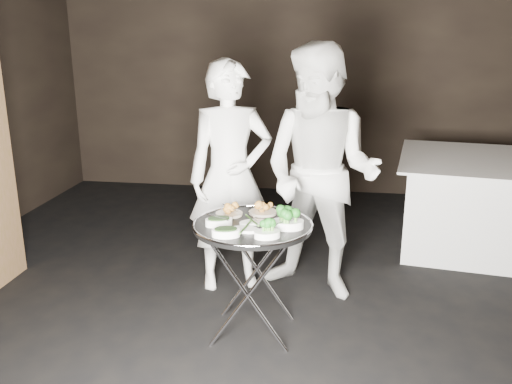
# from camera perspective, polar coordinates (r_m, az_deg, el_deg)

# --- Properties ---
(floor) EXTENTS (6.00, 7.00, 0.05)m
(floor) POSITION_cam_1_polar(r_m,az_deg,el_deg) (3.83, 1.18, -14.67)
(floor) COLOR black
(floor) RESTS_ON ground
(wall_back) EXTENTS (6.00, 0.05, 3.00)m
(wall_back) POSITION_cam_1_polar(r_m,az_deg,el_deg) (6.81, 5.11, 12.52)
(wall_back) COLOR black
(wall_back) RESTS_ON floor
(tray_stand) EXTENTS (0.52, 0.44, 0.76)m
(tray_stand) POSITION_cam_1_polar(r_m,az_deg,el_deg) (3.60, -0.35, -8.67)
(tray_stand) COLOR silver
(tray_stand) RESTS_ON floor
(serving_tray) EXTENTS (0.77, 0.77, 0.04)m
(serving_tray) POSITION_cam_1_polar(r_m,az_deg,el_deg) (3.47, -0.36, -3.53)
(serving_tray) COLOR black
(serving_tray) RESTS_ON tray_stand
(potato_plate_a) EXTENTS (0.18, 0.18, 0.07)m
(potato_plate_a) POSITION_cam_1_polar(r_m,az_deg,el_deg) (3.62, -2.85, -2.00)
(potato_plate_a) COLOR beige
(potato_plate_a) RESTS_ON serving_tray
(potato_plate_b) EXTENTS (0.19, 0.19, 0.07)m
(potato_plate_b) POSITION_cam_1_polar(r_m,az_deg,el_deg) (3.65, 0.74, -1.83)
(potato_plate_b) COLOR beige
(potato_plate_b) RESTS_ON serving_tray
(greens_bowl) EXTENTS (0.13, 0.13, 0.08)m
(greens_bowl) POSITION_cam_1_polar(r_m,az_deg,el_deg) (3.56, 3.58, -2.23)
(greens_bowl) COLOR white
(greens_bowl) RESTS_ON serving_tray
(asparagus_plate_a) EXTENTS (0.19, 0.16, 0.03)m
(asparagus_plate_a) POSITION_cam_1_polar(r_m,az_deg,el_deg) (3.46, -0.41, -3.12)
(asparagus_plate_a) COLOR white
(asparagus_plate_a) RESTS_ON serving_tray
(asparagus_plate_b) EXTENTS (0.19, 0.12, 0.04)m
(asparagus_plate_b) POSITION_cam_1_polar(r_m,az_deg,el_deg) (3.33, -1.13, -3.88)
(asparagus_plate_b) COLOR white
(asparagus_plate_b) RESTS_ON serving_tray
(spinach_bowl_a) EXTENTS (0.20, 0.16, 0.07)m
(spinach_bowl_a) POSITION_cam_1_polar(r_m,az_deg,el_deg) (3.43, -3.93, -3.03)
(spinach_bowl_a) COLOR white
(spinach_bowl_a) RESTS_ON serving_tray
(spinach_bowl_b) EXTENTS (0.19, 0.15, 0.07)m
(spinach_bowl_b) POSITION_cam_1_polar(r_m,az_deg,el_deg) (3.25, -3.20, -4.15)
(spinach_bowl_b) COLOR white
(spinach_bowl_b) RESTS_ON serving_tray
(broccoli_bowl_a) EXTENTS (0.22, 0.17, 0.08)m
(broccoli_bowl_a) POSITION_cam_1_polar(r_m,az_deg,el_deg) (3.38, 3.37, -3.20)
(broccoli_bowl_a) COLOR white
(broccoli_bowl_a) RESTS_ON serving_tray
(broccoli_bowl_b) EXTENTS (0.19, 0.17, 0.07)m
(broccoli_bowl_b) POSITION_cam_1_polar(r_m,az_deg,el_deg) (3.23, 1.20, -4.30)
(broccoli_bowl_b) COLOR white
(broccoli_bowl_b) RESTS_ON serving_tray
(serving_utensils) EXTENTS (0.58, 0.43, 0.01)m
(serving_utensils) POSITION_cam_1_polar(r_m,az_deg,el_deg) (3.51, 0.07, -2.24)
(serving_utensils) COLOR silver
(serving_utensils) RESTS_ON serving_tray
(waiter_left) EXTENTS (0.76, 0.63, 1.78)m
(waiter_left) POSITION_cam_1_polar(r_m,az_deg,el_deg) (4.16, -2.69, 1.57)
(waiter_left) COLOR white
(waiter_left) RESTS_ON floor
(waiter_right) EXTENTS (1.12, 1.00, 1.90)m
(waiter_right) POSITION_cam_1_polar(r_m,az_deg,el_deg) (4.02, 6.83, 1.85)
(waiter_right) COLOR white
(waiter_right) RESTS_ON floor
(dining_table) EXTENTS (1.49, 1.49, 0.85)m
(dining_table) POSITION_cam_1_polar(r_m,az_deg,el_deg) (5.47, 22.51, -1.07)
(dining_table) COLOR white
(dining_table) RESTS_ON floor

